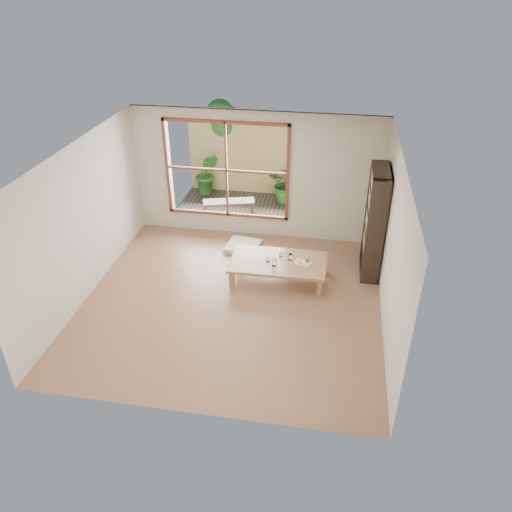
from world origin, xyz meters
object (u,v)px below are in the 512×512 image
(bookshelf, at_px, (375,223))
(garden_bench, at_px, (229,203))
(low_table, at_px, (278,263))
(food_tray, at_px, (304,262))

(bookshelf, distance_m, garden_bench, 3.61)
(garden_bench, bearing_deg, low_table, -74.76)
(low_table, height_order, bookshelf, bookshelf)
(low_table, bearing_deg, bookshelf, 18.32)
(low_table, distance_m, garden_bench, 2.74)
(bookshelf, bearing_deg, garden_bench, 149.76)
(bookshelf, relative_size, food_tray, 5.71)
(low_table, xyz_separation_m, garden_bench, (-1.42, 2.34, -0.00))
(low_table, distance_m, food_tray, 0.46)
(low_table, height_order, food_tray, food_tray)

